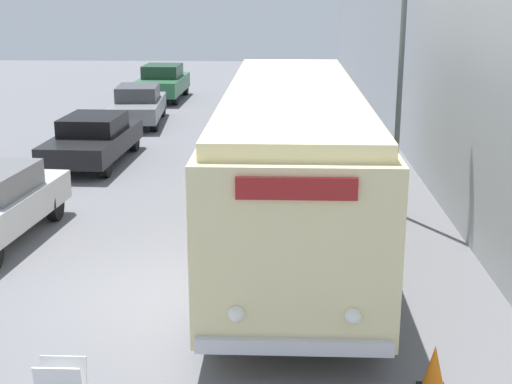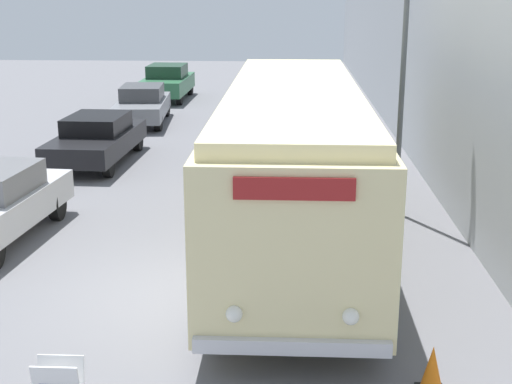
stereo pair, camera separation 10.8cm
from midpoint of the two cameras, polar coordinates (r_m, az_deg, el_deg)
ground_plane at (r=12.23m, az=-6.68°, el=-8.20°), size 80.00×80.00×0.00m
building_wall_right at (r=21.37m, az=12.97°, el=13.35°), size 0.30×60.00×8.29m
vintage_bus at (r=14.23m, az=2.65°, el=2.95°), size 2.68×11.34×3.16m
streetlamp at (r=16.02m, az=11.59°, el=14.57°), size 0.36×0.36×7.35m
parked_car_mid at (r=21.58m, az=-13.02°, el=4.20°), size 2.04×4.77×1.40m
parked_car_far at (r=27.64m, az=-9.52°, el=6.92°), size 2.11×4.61×1.44m
parked_car_distant at (r=33.56m, az=-7.58°, el=8.72°), size 1.97×4.53×1.60m
traffic_cone at (r=9.61m, az=13.73°, el=-13.58°), size 0.36×0.36×0.65m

